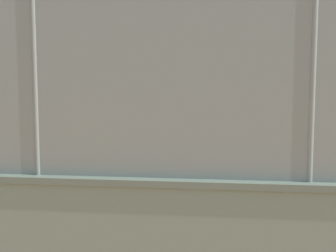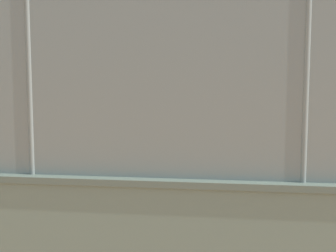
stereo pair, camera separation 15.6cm
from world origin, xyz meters
name	(u,v)px [view 1 (the left image)]	position (x,y,z in m)	size (l,w,h in m)	color
ground_plane	(171,135)	(0.00, 0.00, 0.00)	(260.00, 260.00, 0.00)	#B27247
perimeter_wall	(307,236)	(-2.90, 13.64, 0.65)	(32.70, 0.84, 1.29)	slate
fence_panel_on_wall	(313,78)	(-2.90, 13.64, 2.46)	(32.11, 0.53, 2.34)	slate
player_crossing_court	(273,141)	(-3.14, 8.27, 1.00)	(0.76, 1.18, 1.69)	black
player_at_service_line	(68,121)	(3.43, 2.99, 0.88)	(0.70, 1.01, 1.51)	black
sports_ball	(241,134)	(-2.29, 10.61, 1.44)	(0.21, 0.21, 0.21)	#3399D8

